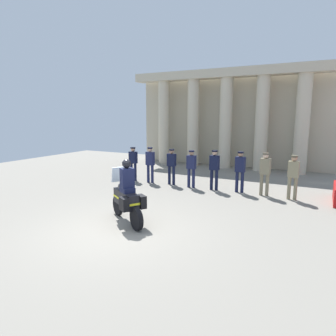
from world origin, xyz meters
The scene contains 12 objects.
ground_plane centered at (0.00, 0.00, 0.00)m, with size 28.12×28.12×0.00m, color gray.
colonnade_backdrop centered at (-0.35, 11.56, 3.20)m, with size 11.99×1.59×5.94m.
officer_in_row_0 centered at (-3.16, 5.50, 0.96)m, with size 0.39×0.25×1.62m.
officer_in_row_1 centered at (-2.21, 5.49, 0.98)m, with size 0.39×0.25×1.67m.
officer_in_row_2 centered at (-1.14, 5.60, 0.96)m, with size 0.39×0.25×1.63m.
officer_in_row_3 centered at (-0.12, 5.49, 0.96)m, with size 0.39×0.25×1.63m.
officer_in_row_4 centered at (0.91, 5.51, 1.00)m, with size 0.39×0.25×1.69m.
officer_in_row_5 centered at (1.97, 5.63, 0.99)m, with size 0.39×0.25×1.68m.
officer_in_row_6 centered at (2.96, 5.58, 1.00)m, with size 0.39×0.25×1.69m.
officer_in_row_7 centered at (3.99, 5.47, 0.99)m, with size 0.39×0.25×1.67m.
motorcycle_with_rider centered at (-0.03, 0.57, 0.79)m, with size 1.83×1.26×1.90m.
briefcase_on_ground centered at (-3.64, 5.70, 0.18)m, with size 0.10×0.32×0.36m, color black.
Camera 1 is at (4.96, -6.36, 3.13)m, focal length 32.16 mm.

